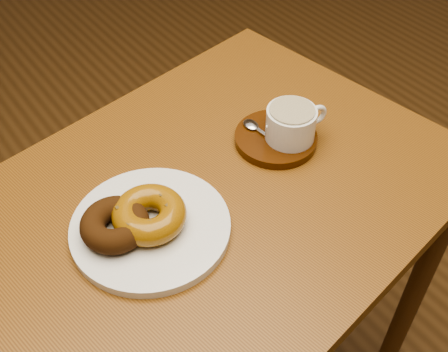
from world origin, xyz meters
TOP-DOWN VIEW (x-y plane):
  - ground at (0.00, 0.00)m, footprint 6.00×6.00m
  - cafe_table at (-0.24, -0.29)m, footprint 0.92×0.75m
  - donut_plate at (-0.37, -0.31)m, footprint 0.29×0.29m
  - donut_cinnamon at (-0.42, -0.29)m, footprint 0.11×0.11m
  - donut_caramel at (-0.37, -0.31)m, footprint 0.12×0.12m
  - saucer at (-0.08, -0.26)m, footprint 0.20×0.20m
  - coffee_cup at (-0.06, -0.28)m, footprint 0.12×0.09m
  - teaspoon at (-0.10, -0.23)m, footprint 0.02×0.11m

SIDE VIEW (x-z plane):
  - ground at x=0.00m, z-range 0.00..0.00m
  - cafe_table at x=-0.24m, z-range 0.27..1.04m
  - donut_plate at x=-0.37m, z-range 0.78..0.79m
  - saucer at x=-0.08m, z-range 0.78..0.80m
  - teaspoon at x=-0.10m, z-range 0.79..0.80m
  - donut_cinnamon at x=-0.42m, z-range 0.79..0.83m
  - donut_caramel at x=-0.37m, z-range 0.79..0.84m
  - coffee_cup at x=-0.06m, z-range 0.79..0.86m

